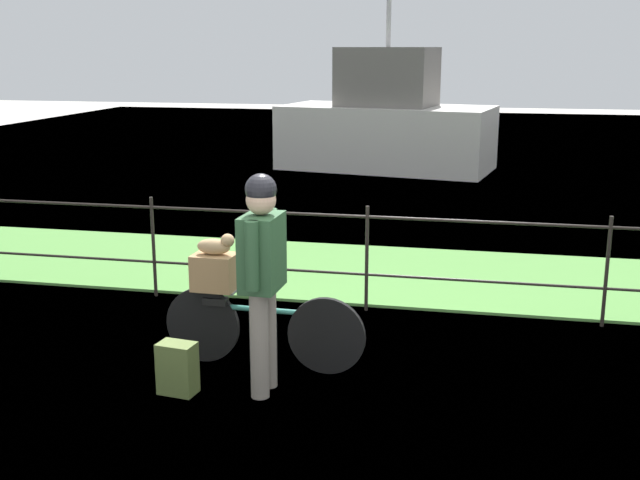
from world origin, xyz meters
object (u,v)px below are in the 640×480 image
terrier_dog (217,245)px  backpack_on_paving (177,368)px  cyclist_person (262,265)px  moored_boat_mid (387,124)px  wooden_crate (215,272)px  bicycle_main (261,328)px

terrier_dog → backpack_on_paving: size_ratio=0.79×
cyclist_person → moored_boat_mid: moored_boat_mid is taller
terrier_dog → backpack_on_paving: bearing=-100.3°
wooden_crate → moored_boat_mid: size_ratio=0.07×
backpack_on_paving → moored_boat_mid: (0.09, 11.64, 0.76)m
cyclist_person → moored_boat_mid: bearing=92.7°
terrier_dog → bicycle_main: bearing=-2.1°
bicycle_main → wooden_crate: bearing=177.9°
wooden_crate → backpack_on_paving: wooden_crate is taller
bicycle_main → terrier_dog: size_ratio=5.34×
backpack_on_paving → moored_boat_mid: bearing=-82.6°
backpack_on_paving → bicycle_main: bearing=-119.8°
terrier_dog → moored_boat_mid: size_ratio=0.07×
bicycle_main → cyclist_person: cyclist_person is taller
bicycle_main → wooden_crate: wooden_crate is taller
wooden_crate → cyclist_person: cyclist_person is taller
bicycle_main → backpack_on_paving: 0.80m
terrier_dog → cyclist_person: cyclist_person is taller
wooden_crate → terrier_dog: 0.23m
cyclist_person → backpack_on_paving: cyclist_person is taller
cyclist_person → backpack_on_paving: 1.04m
bicycle_main → wooden_crate: (-0.39, 0.01, 0.45)m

